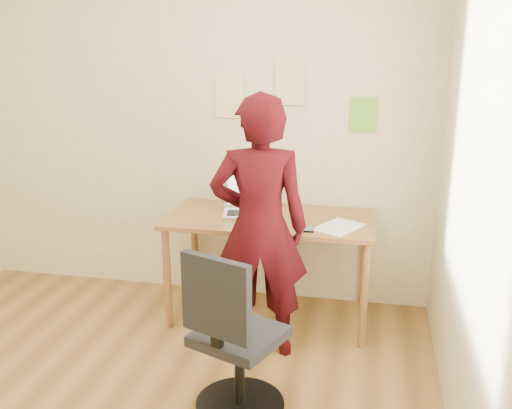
% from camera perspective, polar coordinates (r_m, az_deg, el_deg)
% --- Properties ---
extents(room, '(3.58, 3.58, 2.78)m').
position_cam_1_polar(room, '(2.66, -17.77, 3.50)').
color(room, brown).
rests_on(room, ground).
extents(desk, '(1.40, 0.70, 0.74)m').
position_cam_1_polar(desk, '(3.90, 1.49, -2.49)').
color(desk, brown).
rests_on(desk, ground).
extents(laptop, '(0.40, 0.37, 0.26)m').
position_cam_1_polar(laptop, '(3.95, -0.69, -0.09)').
color(laptop, '#B7B7BF').
rests_on(laptop, desk).
extents(paper_sheet, '(0.36, 0.40, 0.00)m').
position_cam_1_polar(paper_sheet, '(3.71, 8.27, -2.22)').
color(paper_sheet, white).
rests_on(paper_sheet, desk).
extents(phone, '(0.07, 0.13, 0.01)m').
position_cam_1_polar(phone, '(3.63, 5.28, -2.43)').
color(phone, black).
rests_on(phone, desk).
extents(wall_note_left, '(0.21, 0.00, 0.30)m').
position_cam_1_polar(wall_note_left, '(4.14, -2.67, 10.73)').
color(wall_note_left, '#F0D48F').
rests_on(wall_note_left, room).
extents(wall_note_mid, '(0.21, 0.00, 0.30)m').
position_cam_1_polar(wall_note_mid, '(4.05, 3.43, 12.02)').
color(wall_note_mid, '#F0D48F').
rests_on(wall_note_mid, room).
extents(wall_note_right, '(0.18, 0.00, 0.24)m').
position_cam_1_polar(wall_note_right, '(4.03, 10.71, 8.82)').
color(wall_note_right, '#6EC72C').
rests_on(wall_note_right, room).
extents(office_chair, '(0.52, 0.53, 0.92)m').
position_cam_1_polar(office_chair, '(3.00, -2.34, -13.97)').
color(office_chair, black).
rests_on(office_chair, ground).
extents(person, '(0.65, 0.49, 1.62)m').
position_cam_1_polar(person, '(3.42, 0.33, -2.37)').
color(person, '#36070C').
rests_on(person, ground).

